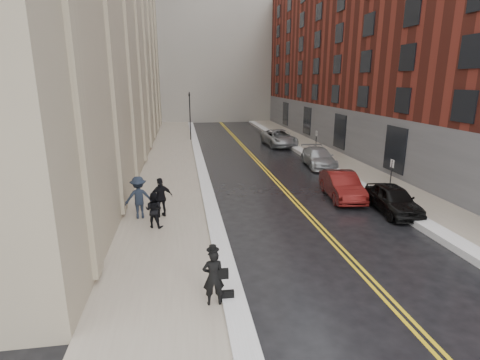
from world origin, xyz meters
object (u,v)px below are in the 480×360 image
object	(u,v)px
pedestrian_main	(213,277)
pedestrian_b	(139,197)
pedestrian_c	(161,197)
car_maroon	(342,185)
car_silver_near	(319,157)
car_black	(393,199)
car_silver_far	(279,138)
pedestrian_a	(154,210)

from	to	relation	value
pedestrian_main	pedestrian_b	distance (m)	8.11
pedestrian_main	pedestrian_c	bearing A→B (deg)	-77.74
car_maroon	pedestrian_main	world-z (taller)	pedestrian_main
car_silver_near	pedestrian_c	bearing A→B (deg)	-134.56
car_black	car_silver_near	distance (m)	10.44
car_black	car_silver_far	xyz separation A→B (m)	(-0.65, 20.04, 0.09)
pedestrian_main	pedestrian_c	xyz separation A→B (m)	(-1.82, 7.60, 0.09)
pedestrian_a	car_maroon	bearing A→B (deg)	-143.09
pedestrian_c	pedestrian_b	bearing A→B (deg)	-21.54
car_silver_far	pedestrian_a	world-z (taller)	pedestrian_a
pedestrian_c	pedestrian_a	bearing A→B (deg)	56.38
car_black	pedestrian_c	size ratio (longest dim) A/B	2.16
car_black	car_silver_far	distance (m)	20.05
pedestrian_a	pedestrian_main	bearing A→B (deg)	127.98
car_maroon	car_silver_near	bearing A→B (deg)	85.80
pedestrian_a	pedestrian_b	bearing A→B (deg)	-40.18
car_silver_near	pedestrian_main	world-z (taller)	pedestrian_main
car_black	pedestrian_main	xyz separation A→B (m)	(-9.60, -6.80, 0.31)
car_black	car_silver_near	xyz separation A→B (m)	(-0.04, 10.44, 0.00)
car_maroon	pedestrian_a	xyz separation A→B (m)	(-10.13, -3.15, 0.22)
car_silver_far	pedestrian_a	bearing A→B (deg)	-120.99
pedestrian_b	pedestrian_c	world-z (taller)	pedestrian_b
pedestrian_b	pedestrian_c	distance (m)	1.02
car_maroon	pedestrian_main	xyz separation A→B (m)	(-8.04, -9.44, 0.27)
pedestrian_main	pedestrian_c	size ratio (longest dim) A/B	0.91
car_maroon	pedestrian_main	bearing A→B (deg)	-123.59
car_silver_far	pedestrian_c	bearing A→B (deg)	-122.00
car_maroon	pedestrian_main	distance (m)	12.41
pedestrian_main	pedestrian_b	bearing A→B (deg)	-70.69
car_silver_far	pedestrian_b	xyz separation A→B (m)	(-11.79, -19.25, 0.37)
pedestrian_b	pedestrian_c	size ratio (longest dim) A/B	1.06
car_silver_near	car_black	bearing A→B (deg)	-84.60
car_black	pedestrian_b	xyz separation A→B (m)	(-12.44, 0.79, 0.46)
car_silver_near	pedestrian_c	distance (m)	14.92
car_silver_far	pedestrian_a	size ratio (longest dim) A/B	3.54
car_silver_far	pedestrian_c	xyz separation A→B (m)	(-10.77, -19.23, 0.31)
pedestrian_c	car_silver_near	bearing A→B (deg)	-161.93
pedestrian_main	pedestrian_b	world-z (taller)	pedestrian_b
car_black	pedestrian_a	xyz separation A→B (m)	(-11.69, -0.50, 0.25)
car_silver_near	car_maroon	bearing A→B (deg)	-95.83
car_black	pedestrian_main	bearing A→B (deg)	-140.17
car_maroon	pedestrian_b	size ratio (longest dim) A/B	2.22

